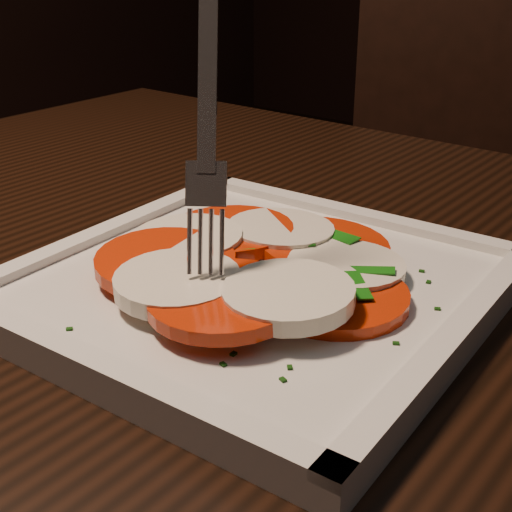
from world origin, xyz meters
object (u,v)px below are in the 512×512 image
at_px(plate, 256,289).
at_px(fork, 210,84).
at_px(table, 343,457).
at_px(chair, 466,227).

xyz_separation_m(plate, fork, (-0.02, -0.01, 0.12)).
height_order(plate, fork, fork).
distance_m(table, plate, 0.12).
bearing_deg(table, chair, 105.41).
bearing_deg(fork, chair, 63.81).
bearing_deg(chair, fork, -98.20).
xyz_separation_m(table, fork, (-0.09, -0.02, 0.23)).
xyz_separation_m(chair, fork, (0.11, -0.73, 0.35)).
distance_m(table, fork, 0.25).
height_order(chair, fork, fork).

